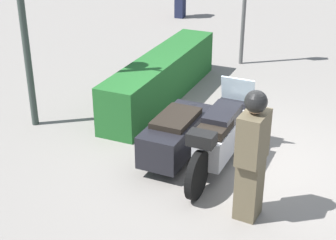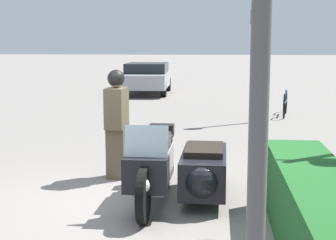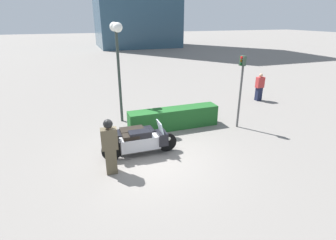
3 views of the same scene
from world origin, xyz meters
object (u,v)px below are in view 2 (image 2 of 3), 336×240
at_px(traffic_light_far, 255,48).
at_px(parked_car_background, 147,77).
at_px(bicycle_parked, 285,104).
at_px(hedge_bush_curbside, 319,221).
at_px(traffic_light_near, 258,76).
at_px(police_motorcycle, 181,168).
at_px(officer_rider, 117,121).

distance_m(traffic_light_far, parked_car_background, 8.69).
bearing_deg(parked_car_background, traffic_light_far, -154.00).
bearing_deg(bicycle_parked, hedge_bush_curbside, 4.46).
height_order(hedge_bush_curbside, traffic_light_far, traffic_light_far).
xyz_separation_m(traffic_light_near, traffic_light_far, (-11.66, 0.79, -0.02)).
height_order(traffic_light_near, traffic_light_far, traffic_light_near).
distance_m(parked_car_background, bicycle_parked, 7.90).
distance_m(police_motorcycle, hedge_bush_curbside, 2.44).
height_order(hedge_bush_curbside, parked_car_background, parked_car_background).
height_order(traffic_light_far, bicycle_parked, traffic_light_far).
relative_size(hedge_bush_curbside, bicycle_parked, 2.18).
bearing_deg(traffic_light_near, parked_car_background, -2.15).
relative_size(officer_rider, hedge_bush_curbside, 0.45).
distance_m(hedge_bush_curbside, bicycle_parked, 10.60).
height_order(officer_rider, parked_car_background, officer_rider).
height_order(police_motorcycle, traffic_light_far, traffic_light_far).
bearing_deg(parked_car_background, officer_rider, -175.67).
distance_m(police_motorcycle, traffic_light_near, 4.86).
distance_m(police_motorcycle, parked_car_background, 14.94).
relative_size(traffic_light_near, bicycle_parked, 1.72).
xyz_separation_m(traffic_light_near, parked_car_background, (-19.28, -3.17, -1.34)).
relative_size(hedge_bush_curbside, parked_car_background, 0.92).
distance_m(officer_rider, parked_car_background, 13.66).
relative_size(police_motorcycle, hedge_bush_curbside, 0.67).
bearing_deg(traffic_light_far, parked_car_background, -151.11).
height_order(traffic_light_near, bicycle_parked, traffic_light_near).
bearing_deg(officer_rider, bicycle_parked, 68.53).
bearing_deg(bicycle_parked, traffic_light_far, -24.69).
xyz_separation_m(police_motorcycle, parked_car_background, (-14.73, -2.49, 0.23)).
bearing_deg(bicycle_parked, parked_car_background, -130.68).
relative_size(police_motorcycle, parked_car_background, 0.62).
xyz_separation_m(police_motorcycle, traffic_light_far, (-7.11, 1.47, 1.55)).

